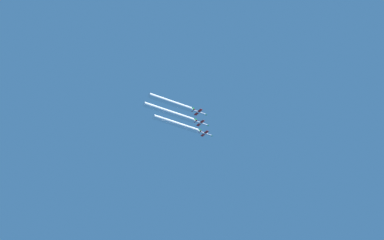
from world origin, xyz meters
The scene contains 6 objects.
jet_lead centered at (-11.77, 10.24, 249.76)m, with size 7.92×11.54×2.77m.
jet_second_echelon centered at (-0.28, -0.22, 248.19)m, with size 7.92×11.54×2.77m.
jet_third_echelon centered at (11.64, -9.28, 246.74)m, with size 7.92×11.54×2.77m.
smoke_trail_lead centered at (-11.77, -12.45, 249.73)m, with size 3.27×34.79×3.27m.
smoke_trail_second_echelon centered at (-0.28, -24.21, 248.16)m, with size 3.27×37.41×3.27m.
smoke_trail_third_echelon centered at (11.64, -30.09, 246.71)m, with size 3.27×31.01×3.27m.
Camera 1 is at (318.47, -200.36, 1.67)m, focal length 64.31 mm.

